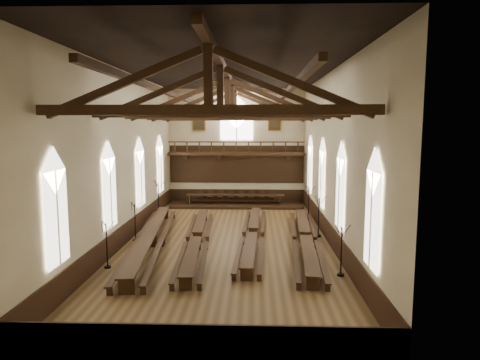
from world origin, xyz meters
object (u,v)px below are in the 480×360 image
object	(u,v)px
candelabrum_left_far	(159,207)
candelabrum_right_far	(309,209)
refectory_row_d	(306,237)
dais	(235,205)
candelabrum_left_near	(107,254)
candelabrum_right_mid	(318,224)
refectory_row_c	(253,233)
high_table	(235,196)
refectory_row_a	(150,236)
candelabrum_left_mid	(135,229)
refectory_row_b	(196,237)
candelabrum_right_near	(341,260)

from	to	relation	value
candelabrum_left_far	candelabrum_right_far	world-z (taller)	candelabrum_left_far
refectory_row_d	dais	size ratio (longest dim) A/B	1.25
candelabrum_left_near	candelabrum_right_mid	distance (m)	12.74
refectory_row_c	candelabrum_left_near	xyz separation A→B (m)	(-7.03, -5.09, 0.21)
refectory_row_d	high_table	xyz separation A→B (m)	(-4.58, 11.95, 0.34)
refectory_row_a	candelabrum_left_mid	distance (m)	1.57
refectory_row_d	candelabrum_right_mid	xyz separation A→B (m)	(1.03, 2.04, 0.26)
refectory_row_a	candelabrum_left_near	distance (m)	4.03
refectory_row_d	high_table	distance (m)	12.81
refectory_row_b	candelabrum_left_mid	world-z (taller)	candelabrum_left_mid
refectory_row_c	candelabrum_right_far	xyz separation A→B (m)	(4.07, 5.96, 0.26)
high_table	candelabrum_right_near	distance (m)	17.77
refectory_row_d	candelabrum_left_mid	xyz separation A→B (m)	(-10.07, 0.73, 0.19)
candelabrum_left_near	candelabrum_left_far	xyz separation A→B (m)	(0.00, 11.24, 0.15)
refectory_row_a	dais	bearing A→B (deg)	70.49
candelabrum_left_far	candelabrum_right_near	xyz separation A→B (m)	(11.10, -11.94, -0.13)
refectory_row_c	dais	xyz separation A→B (m)	(-1.54, 11.07, -0.40)
dais	candelabrum_right_mid	distance (m)	11.41
high_table	candelabrum_left_mid	size ratio (longest dim) A/B	3.52
dais	candelabrum_right_near	size ratio (longest dim) A/B	4.75
high_table	candelabrum_right_mid	bearing A→B (deg)	-60.49
candelabrum_left_mid	refectory_row_a	bearing A→B (deg)	-43.32
candelabrum_left_near	candelabrum_right_far	size ratio (longest dim) A/B	0.93
refectory_row_a	candelabrum_right_near	size ratio (longest dim) A/B	6.31
candelabrum_left_mid	high_table	bearing A→B (deg)	63.92
refectory_row_b	candelabrum_right_far	size ratio (longest dim) A/B	5.55
dais	candelabrum_left_near	xyz separation A→B (m)	(-5.49, -16.16, 0.61)
refectory_row_a	refectory_row_d	bearing A→B (deg)	2.16
refectory_row_b	refectory_row_d	world-z (taller)	refectory_row_d
refectory_row_d	high_table	bearing A→B (deg)	110.96
refectory_row_d	candelabrum_right_near	size ratio (longest dim) A/B	5.94
refectory_row_b	high_table	distance (m)	12.38
candelabrum_left_mid	candelabrum_right_near	xyz separation A→B (m)	(11.10, -5.64, 0.01)
candelabrum_left_mid	candelabrum_right_mid	world-z (taller)	candelabrum_right_mid
refectory_row_a	candelabrum_right_mid	xyz separation A→B (m)	(9.96, 2.38, 0.19)
refectory_row_c	candelabrum_left_far	xyz separation A→B (m)	(-7.03, 6.15, 0.36)
refectory_row_b	dais	distance (m)	12.39
dais	candelabrum_left_mid	distance (m)	12.51
refectory_row_c	candelabrum_right_far	world-z (taller)	candelabrum_right_far
candelabrum_left_far	candelabrum_right_near	world-z (taller)	candelabrum_left_far
candelabrum_left_far	high_table	bearing A→B (deg)	41.85
candelabrum_left_near	candelabrum_left_mid	world-z (taller)	candelabrum_left_mid
refectory_row_c	candelabrum_left_mid	world-z (taller)	candelabrum_left_mid
refectory_row_c	dais	size ratio (longest dim) A/B	1.21
refectory_row_b	high_table	bearing A→B (deg)	82.17
high_table	candelabrum_left_far	distance (m)	7.37
candelabrum_right_near	candelabrum_right_mid	xyz separation A→B (m)	(-0.00, 6.95, 0.06)
refectory_row_a	candelabrum_right_near	world-z (taller)	candelabrum_right_near
candelabrum_left_mid	candelabrum_right_mid	distance (m)	11.18
refectory_row_b	candelabrum_right_far	xyz separation A→B (m)	(7.30, 7.15, 0.26)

